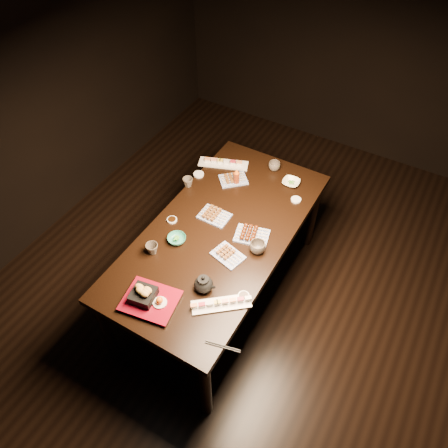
{
  "coord_description": "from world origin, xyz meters",
  "views": [
    {
      "loc": [
        0.73,
        -1.56,
        2.96
      ],
      "look_at": [
        -0.28,
        0.18,
        0.77
      ],
      "focal_mm": 35.0,
      "sensor_mm": 36.0,
      "label": 1
    }
  ],
  "objects": [
    {
      "name": "condiment_bottle",
      "position": [
        -0.42,
        0.61,
        0.82
      ],
      "size": [
        0.05,
        0.05,
        0.14
      ],
      "primitive_type": "cylinder",
      "rotation": [
        0.0,
        0.0,
        -0.07
      ],
      "color": "maroon",
      "rests_on": "dining_table"
    },
    {
      "name": "sushi_platter_far",
      "position": [
        -0.62,
        0.75,
        0.77
      ],
      "size": [
        0.4,
        0.24,
        0.05
      ],
      "primitive_type": null,
      "rotation": [
        0.0,
        0.0,
        3.5
      ],
      "color": "white",
      "rests_on": "dining_table"
    },
    {
      "name": "yakitori_plate_center",
      "position": [
        -0.38,
        0.23,
        0.78
      ],
      "size": [
        0.21,
        0.15,
        0.05
      ],
      "primitive_type": null,
      "rotation": [
        0.0,
        0.0,
        -0.01
      ],
      "color": "#828EB6",
      "rests_on": "dining_table"
    },
    {
      "name": "chopsticks_se",
      "position": [
        0.16,
        -0.59,
        0.75
      ],
      "size": [
        0.2,
        0.06,
        0.01
      ],
      "primitive_type": null,
      "rotation": [
        0.0,
        0.0,
        0.23
      ],
      "color": "black",
      "rests_on": "dining_table"
    },
    {
      "name": "edamame_bowl_green",
      "position": [
        -0.48,
        -0.09,
        0.77
      ],
      "size": [
        0.15,
        0.15,
        0.04
      ],
      "primitive_type": "imported",
      "rotation": [
        0.0,
        0.0,
        0.29
      ],
      "color": "teal",
      "rests_on": "dining_table"
    },
    {
      "name": "chopsticks_near",
      "position": [
        -0.4,
        -0.5,
        0.75
      ],
      "size": [
        0.22,
        0.12,
        0.01
      ],
      "primitive_type": null,
      "rotation": [
        0.0,
        0.0,
        0.45
      ],
      "color": "black",
      "rests_on": "dining_table"
    },
    {
      "name": "sushi_platter_near",
      "position": [
        0.02,
        -0.37,
        0.77
      ],
      "size": [
        0.33,
        0.3,
        0.04
      ],
      "primitive_type": null,
      "rotation": [
        0.0,
        0.0,
        0.69
      ],
      "color": "white",
      "rests_on": "dining_table"
    },
    {
      "name": "sauce_dish_se",
      "position": [
        0.11,
        -0.25,
        0.76
      ],
      "size": [
        0.09,
        0.09,
        0.01
      ],
      "primitive_type": "cylinder",
      "rotation": [
        0.0,
        0.0,
        0.46
      ],
      "color": "white",
      "rests_on": "dining_table"
    },
    {
      "name": "teacup_mid_right",
      "position": [
        0.02,
        0.1,
        0.79
      ],
      "size": [
        0.11,
        0.11,
        0.08
      ],
      "primitive_type": "imported",
      "rotation": [
        0.0,
        0.0,
        0.11
      ],
      "color": "#4B4339",
      "rests_on": "dining_table"
    },
    {
      "name": "dining_table",
      "position": [
        -0.28,
        0.13,
        0.38
      ],
      "size": [
        1.15,
        1.91,
        0.75
      ],
      "primitive_type": "cube",
      "rotation": [
        0.0,
        0.0,
        0.14
      ],
      "color": "black",
      "rests_on": "ground"
    },
    {
      "name": "teapot",
      "position": [
        -0.13,
        -0.32,
        0.81
      ],
      "size": [
        0.15,
        0.15,
        0.12
      ],
      "primitive_type": null,
      "rotation": [
        0.0,
        0.0,
        0.06
      ],
      "color": "black",
      "rests_on": "dining_table"
    },
    {
      "name": "edamame_bowl_cream",
      "position": [
        -0.06,
        0.81,
        0.77
      ],
      "size": [
        0.13,
        0.13,
        0.03
      ],
      "primitive_type": "imported",
      "rotation": [
        0.0,
        0.0,
        0.05
      ],
      "color": "#FFF8D0",
      "rests_on": "dining_table"
    },
    {
      "name": "sauce_dish_east",
      "position": [
        0.04,
        0.66,
        0.76
      ],
      "size": [
        0.08,
        0.08,
        0.01
      ],
      "primitive_type": "cylinder",
      "rotation": [
        0.0,
        0.0,
        0.11
      ],
      "color": "white",
      "rests_on": "dining_table"
    },
    {
      "name": "sauce_dish_west",
      "position": [
        -0.62,
        0.05,
        0.76
      ],
      "size": [
        0.08,
        0.08,
        0.01
      ],
      "primitive_type": "cylinder",
      "rotation": [
        0.0,
        0.0,
        0.13
      ],
      "color": "white",
      "rests_on": "dining_table"
    },
    {
      "name": "sauce_dish_nw",
      "position": [
        -0.72,
        0.54,
        0.76
      ],
      "size": [
        0.11,
        0.11,
        0.01
      ],
      "primitive_type": "cylinder",
      "rotation": [
        0.0,
        0.0,
        0.53
      ],
      "color": "white",
      "rests_on": "dining_table"
    },
    {
      "name": "yakitori_plate_right",
      "position": [
        -0.13,
        -0.03,
        0.78
      ],
      "size": [
        0.23,
        0.19,
        0.05
      ],
      "primitive_type": null,
      "rotation": [
        0.0,
        0.0,
        -0.25
      ],
      "color": "#828EB6",
      "rests_on": "dining_table"
    },
    {
      "name": "teacup_far_right",
      "position": [
        -0.24,
        0.89,
        0.79
      ],
      "size": [
        0.1,
        0.1,
        0.07
      ],
      "primitive_type": "imported",
      "rotation": [
        0.0,
        0.0,
        0.17
      ],
      "color": "#4B4339",
      "rests_on": "dining_table"
    },
    {
      "name": "ground",
      "position": [
        0.0,
        0.0,
        0.0
      ],
      "size": [
        5.0,
        5.0,
        0.0
      ],
      "primitive_type": "plane",
      "color": "black",
      "rests_on": "ground"
    },
    {
      "name": "tsukune_plate",
      "position": [
        -0.07,
        0.2,
        0.78
      ],
      "size": [
        0.26,
        0.21,
        0.06
      ],
      "primitive_type": null,
      "rotation": [
        0.0,
        0.0,
        0.25
      ],
      "color": "#828EB6",
      "rests_on": "dining_table"
    },
    {
      "name": "teacup_far_left",
      "position": [
        -0.72,
        0.4,
        0.79
      ],
      "size": [
        0.1,
        0.1,
        0.07
      ],
      "primitive_type": "imported",
      "rotation": [
        0.0,
        0.0,
        0.46
      ],
      "color": "#4B4339",
      "rests_on": "dining_table"
    },
    {
      "name": "yakitori_plate_left",
      "position": [
        -0.46,
        0.62,
        0.78
      ],
      "size": [
        0.25,
        0.25,
        0.05
      ],
      "primitive_type": null,
      "rotation": [
        0.0,
        0.0,
        0.75
      ],
      "color": "#828EB6",
      "rests_on": "dining_table"
    },
    {
      "name": "teacup_near_left",
      "position": [
        -0.57,
        -0.25,
        0.79
      ],
      "size": [
        0.1,
        0.1,
        0.07
      ],
      "primitive_type": "imported",
      "rotation": [
        0.0,
        0.0,
        0.35
      ],
      "color": "#4B4339",
      "rests_on": "dining_table"
    },
    {
      "name": "tempura_tray",
      "position": [
        -0.35,
        -0.56,
        0.81
      ],
      "size": [
        0.35,
        0.3,
        0.12
      ],
      "primitive_type": null,
      "rotation": [
        0.0,
        0.0,
        0.17
      ],
      "color": "black",
      "rests_on": "dining_table"
    }
  ]
}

